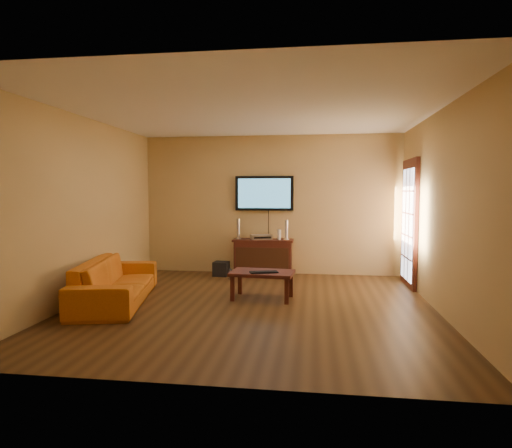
% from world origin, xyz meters
% --- Properties ---
extents(ground_plane, '(5.00, 5.00, 0.00)m').
position_xyz_m(ground_plane, '(0.00, 0.00, 0.00)').
color(ground_plane, '#37220F').
rests_on(ground_plane, ground).
extents(room_walls, '(5.00, 5.00, 5.00)m').
position_xyz_m(room_walls, '(0.00, 0.62, 1.69)').
color(room_walls, tan).
rests_on(room_walls, ground).
extents(french_door, '(0.07, 1.02, 2.22)m').
position_xyz_m(french_door, '(2.46, 1.70, 1.05)').
color(french_door, '#3A140D').
rests_on(french_door, ground).
extents(media_console, '(1.15, 0.44, 0.70)m').
position_xyz_m(media_console, '(-0.12, 2.27, 0.35)').
color(media_console, '#3A140D').
rests_on(media_console, ground).
extents(television, '(1.13, 0.08, 0.67)m').
position_xyz_m(television, '(-0.12, 2.45, 1.58)').
color(television, black).
rests_on(television, ground).
extents(coffee_table, '(0.97, 0.64, 0.42)m').
position_xyz_m(coffee_table, '(0.09, 0.43, 0.36)').
color(coffee_table, '#3A140D').
rests_on(coffee_table, ground).
extents(sofa, '(1.05, 2.21, 0.83)m').
position_xyz_m(sofa, '(-2.00, -0.04, 0.42)').
color(sofa, '#C66416').
rests_on(sofa, ground).
extents(speaker_left, '(0.11, 0.11, 0.39)m').
position_xyz_m(speaker_left, '(-0.60, 2.27, 0.88)').
color(speaker_left, silver).
rests_on(speaker_left, media_console).
extents(speaker_right, '(0.10, 0.10, 0.38)m').
position_xyz_m(speaker_right, '(0.33, 2.25, 0.87)').
color(speaker_right, silver).
rests_on(speaker_right, media_console).
extents(av_receiver, '(0.45, 0.38, 0.09)m').
position_xyz_m(av_receiver, '(-0.16, 2.28, 0.74)').
color(av_receiver, silver).
rests_on(av_receiver, media_console).
extents(game_console, '(0.08, 0.15, 0.20)m').
position_xyz_m(game_console, '(0.19, 2.27, 0.79)').
color(game_console, white).
rests_on(game_console, media_console).
extents(subwoofer, '(0.29, 0.29, 0.27)m').
position_xyz_m(subwoofer, '(-0.91, 2.09, 0.14)').
color(subwoofer, black).
rests_on(subwoofer, ground).
extents(bottle, '(0.07, 0.07, 0.20)m').
position_xyz_m(bottle, '(-0.67, 1.80, 0.09)').
color(bottle, white).
rests_on(bottle, ground).
extents(keyboard, '(0.44, 0.28, 0.02)m').
position_xyz_m(keyboard, '(0.12, 0.33, 0.43)').
color(keyboard, black).
rests_on(keyboard, coffee_table).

